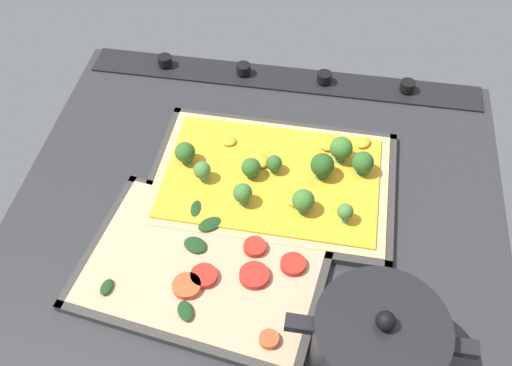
% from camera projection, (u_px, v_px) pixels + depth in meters
% --- Properties ---
extents(ground_plane, '(0.79, 0.73, 0.03)m').
position_uv_depth(ground_plane, '(256.00, 217.00, 0.96)').
color(ground_plane, '#28282B').
extents(stove_control_panel, '(0.76, 0.07, 0.03)m').
position_uv_depth(stove_control_panel, '(283.00, 77.00, 1.16)').
color(stove_control_panel, black).
rests_on(stove_control_panel, ground_plane).
extents(baking_tray_front, '(0.41, 0.29, 0.01)m').
position_uv_depth(baking_tray_front, '(272.00, 182.00, 0.99)').
color(baking_tray_front, '#33302D').
rests_on(baking_tray_front, ground_plane).
extents(broccoli_pizza, '(0.38, 0.26, 0.06)m').
position_uv_depth(broccoli_pizza, '(277.00, 176.00, 0.98)').
color(broccoli_pizza, tan).
rests_on(broccoli_pizza, baking_tray_front).
extents(baking_tray_back, '(0.39, 0.30, 0.01)m').
position_uv_depth(baking_tray_back, '(205.00, 268.00, 0.88)').
color(baking_tray_back, '#33302D').
rests_on(baking_tray_back, ground_plane).
extents(veggie_pizza_back, '(0.36, 0.28, 0.02)m').
position_uv_depth(veggie_pizza_back, '(207.00, 266.00, 0.87)').
color(veggie_pizza_back, tan).
rests_on(veggie_pizza_back, baking_tray_back).
extents(cooking_pot, '(0.23, 0.17, 0.14)m').
position_uv_depth(cooking_pot, '(377.00, 346.00, 0.74)').
color(cooking_pot, black).
rests_on(cooking_pot, ground_plane).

